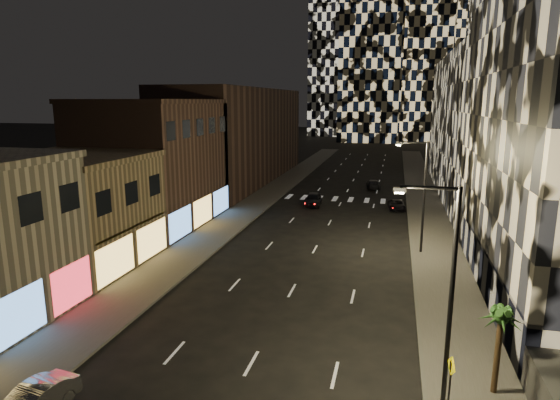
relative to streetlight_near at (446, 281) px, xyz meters
The scene contains 16 objects.
sidewalk_left 44.33m from the streetlight_near, 114.65° to the left, with size 4.00×120.00×0.15m, color #47443F.
sidewalk_right 40.38m from the streetlight_near, 87.64° to the left, with size 4.00×120.00×0.15m, color #47443F.
curb_left 43.50m from the streetlight_near, 112.12° to the left, with size 0.20×120.00×0.15m, color #4C4C47.
curb_right 40.35m from the streetlight_near, 90.65° to the left, with size 0.20×120.00×0.15m, color #4C4C47.
retail_tan 27.67m from the streetlight_near, 156.55° to the left, with size 10.00×10.00×8.00m, color #836F4E.
retail_brown 34.58m from the streetlight_near, 137.17° to the left, with size 10.00×15.00×12.00m, color #4A332A.
retail_filler_left 56.09m from the streetlight_near, 116.89° to the left, with size 10.00×40.00×14.00m, color #4A332A.
midrise_base 15.51m from the streetlight_near, 74.78° to the left, with size 0.60×25.00×3.00m, color #383838.
midrise_filler_right 48.56m from the streetlight_near, 76.08° to the left, with size 16.00×40.00×18.00m, color #232326.
streetlight_near is the anchor object (origin of this frame).
streetlight_far 20.00m from the streetlight_near, 90.00° to the left, with size 2.55×0.25×9.00m.
car_dark_midlane 37.58m from the streetlight_near, 107.80° to the left, with size 1.79×4.45×1.52m, color black.
car_dark_oncoming 48.79m from the streetlight_near, 95.89° to the left, with size 1.79×4.40×1.28m, color black.
car_dark_rightlane 36.08m from the streetlight_near, 92.75° to the left, with size 1.79×3.88×1.08m, color black.
ped_sign 3.67m from the streetlight_near, 63.38° to the right, with size 0.20×0.80×2.42m.
palm_tree 3.32m from the streetlight_near, 25.69° to the left, with size 1.98×1.95×3.88m.
Camera 1 is at (6.17, -8.27, 12.29)m, focal length 30.00 mm.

